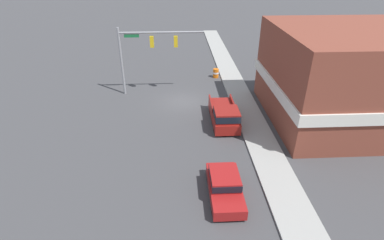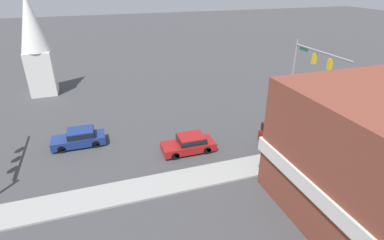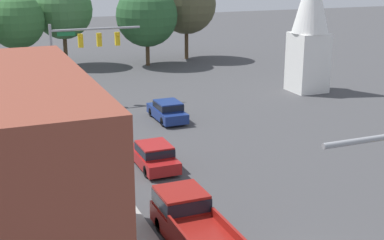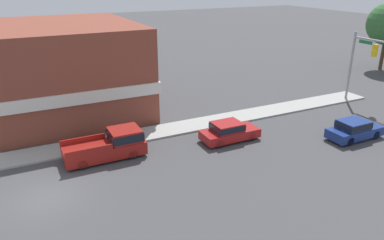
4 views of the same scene
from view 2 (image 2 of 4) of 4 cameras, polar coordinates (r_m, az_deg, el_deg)
The scene contains 7 objects.
ground_plane at distance 32.05m, azimuth 20.77°, elevation 0.13°, with size 200.00×200.00×0.00m, color #424244.
sidewalk_curb at distance 28.40m, azimuth 27.73°, elevation -4.46°, with size 2.40×60.00×0.14m.
near_signal_assembly at distance 34.31m, azimuth 21.61°, elevation 10.29°, with size 8.09×0.49×6.64m.
car_lead at distance 24.24m, azimuth -0.50°, elevation -4.47°, with size 1.82×4.27×1.43m.
car_oncoming at distance 26.78m, azimuth -20.64°, elevation -3.13°, with size 1.77×4.27×1.45m.
pickup_truck_parked at distance 26.73m, azimuth 17.58°, elevation -2.35°, with size 2.03×5.26×1.83m.
church_steeple at distance 39.41m, azimuth -27.73°, elevation 12.74°, with size 3.17×3.17×11.48m.
Camera 2 is at (-22.03, 19.36, 12.92)m, focal length 28.00 mm.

